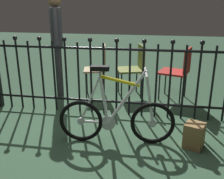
# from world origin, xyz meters

# --- Properties ---
(ground_plane) EXTENTS (20.00, 20.00, 0.00)m
(ground_plane) POSITION_xyz_m (0.00, 0.00, 0.00)
(ground_plane) COLOR #325239
(iron_fence) EXTENTS (3.62, 0.07, 1.15)m
(iron_fence) POSITION_xyz_m (-0.05, 0.73, 0.59)
(iron_fence) COLOR black
(iron_fence) RESTS_ON ground
(bicycle) EXTENTS (1.34, 0.40, 0.92)m
(bicycle) POSITION_xyz_m (0.20, -0.08, 0.32)
(bicycle) COLOR black
(bicycle) RESTS_ON ground
(chair_tan) EXTENTS (0.44, 0.44, 0.88)m
(chair_tan) POSITION_xyz_m (-0.34, 1.52, 0.53)
(chair_tan) COLOR black
(chair_tan) RESTS_ON ground
(chair_olive) EXTENTS (0.53, 0.52, 0.88)m
(chair_olive) POSITION_xyz_m (0.26, 1.59, 0.53)
(chair_olive) COLOR black
(chair_olive) RESTS_ON ground
(chair_red) EXTENTS (0.56, 0.55, 0.87)m
(chair_red) POSITION_xyz_m (1.00, 1.50, 0.53)
(chair_red) COLOR black
(chair_red) RESTS_ON ground
(person_visitor) EXTENTS (0.27, 0.46, 1.72)m
(person_visitor) POSITION_xyz_m (-1.03, 1.40, 1.04)
(person_visitor) COLOR #2D2D33
(person_visitor) RESTS_ON ground
(display_crate) EXTENTS (0.27, 0.27, 0.29)m
(display_crate) POSITION_xyz_m (1.09, -0.04, 0.14)
(display_crate) COLOR olive
(display_crate) RESTS_ON ground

